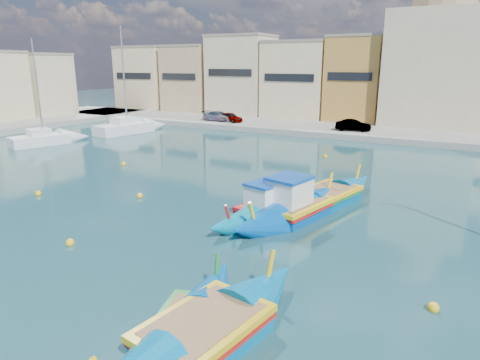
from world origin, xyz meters
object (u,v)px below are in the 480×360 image
Objects in this scene: luzzu_blue_cabin at (294,209)px; luzzu_blue_south at (186,338)px; luzzu_cyan_mid at (327,198)px; yacht_midnorth at (57,139)px; church_block at (439,52)px; yacht_north at (139,127)px; luzzu_turquoise_cabin at (271,209)px; luzzu_cyan_south at (204,335)px.

luzzu_blue_south is at bearing -83.86° from luzzu_blue_cabin.
yacht_midnorth reaches higher than luzzu_cyan_mid.
church_block reaches higher than luzzu_blue_cabin.
luzzu_blue_south is at bearing -92.20° from church_block.
church_block is 1.63× the size of yacht_north.
luzzu_cyan_mid is 0.80× the size of yacht_north.
luzzu_blue_cabin reaches higher than luzzu_turquoise_cabin.
yacht_midnorth reaches higher than luzzu_turquoise_cabin.
luzzu_cyan_south is at bearing -75.38° from luzzu_turquoise_cabin.
luzzu_blue_cabin is 2.97m from luzzu_cyan_mid.
luzzu_cyan_south is (-1.32, -44.55, -8.12)m from church_block.
luzzu_cyan_mid is at bearing -10.47° from yacht_midnorth.
luzzu_blue_cabin reaches higher than luzzu_cyan_mid.
luzzu_turquoise_cabin reaches higher than luzzu_blue_south.
luzzu_cyan_mid is 13.21m from luzzu_cyan_south.
luzzu_turquoise_cabin is at bearing 104.62° from luzzu_cyan_south.
yacht_north reaches higher than luzzu_blue_cabin.
luzzu_blue_cabin is 0.94× the size of yacht_midnorth.
yacht_north reaches higher than luzzu_cyan_mid.
church_block is 2.13× the size of luzzu_cyan_south.
church_block is 35.77m from luzzu_turquoise_cabin.
luzzu_cyan_mid is (0.73, 2.87, -0.11)m from luzzu_blue_cabin.
church_block reaches higher than luzzu_turquoise_cabin.
luzzu_blue_cabin is (-2.86, -34.23, -8.01)m from church_block.
luzzu_blue_south is at bearing -146.80° from luzzu_cyan_south.
church_block is at bearing 83.56° from luzzu_turquoise_cabin.
church_block is 2.02× the size of luzzu_cyan_mid.
yacht_north reaches higher than luzzu_turquoise_cabin.
luzzu_turquoise_cabin is 0.88× the size of yacht_midnorth.
luzzu_cyan_mid is at bearing -93.88° from church_block.
yacht_midnorth is (-28.03, 18.55, 0.16)m from luzzu_blue_south.
luzzu_blue_cabin is 10.64m from luzzu_blue_south.
yacht_north is (-26.14, 27.68, 0.22)m from luzzu_blue_south.
luzzu_cyan_mid is 13.45m from luzzu_blue_south.
luzzu_blue_south is 38.07m from yacht_north.
yacht_midnorth is (-28.43, 18.29, 0.11)m from luzzu_cyan_south.
luzzu_blue_south is at bearing -77.86° from luzzu_turquoise_cabin.
yacht_north is at bearing 78.30° from yacht_midnorth.
luzzu_blue_cabin is at bearing 96.14° from luzzu_blue_south.
luzzu_turquoise_cabin is 1.08× the size of luzzu_blue_south.
luzzu_cyan_mid is at bearing 91.72° from luzzu_blue_south.
luzzu_cyan_south is at bearing -32.76° from yacht_midnorth.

